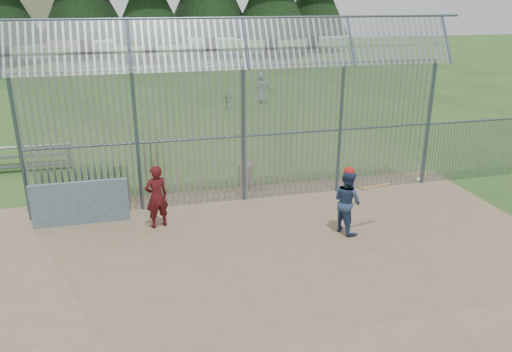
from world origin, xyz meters
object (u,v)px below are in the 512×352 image
object	(u,v)px
onlooker	(157,197)
trash_can	(246,175)
dugout_wall	(81,203)
bleacher	(27,157)
batter	(347,202)

from	to	relation	value
onlooker	trash_can	distance (m)	3.84
dugout_wall	onlooker	distance (m)	2.10
onlooker	bleacher	size ratio (longest dim) A/B	0.57
onlooker	trash_can	xyz separation A→B (m)	(2.95, 2.41, -0.50)
dugout_wall	bleacher	xyz separation A→B (m)	(-2.25, 5.35, -0.21)
batter	onlooker	size ratio (longest dim) A/B	0.98
dugout_wall	batter	world-z (taller)	batter
bleacher	batter	bearing A→B (deg)	-39.90
batter	onlooker	bearing A→B (deg)	55.33
trash_can	bleacher	distance (m)	8.03
dugout_wall	trash_can	distance (m)	5.22
dugout_wall	onlooker	bearing A→B (deg)	-18.96
onlooker	dugout_wall	bearing A→B (deg)	-37.64
dugout_wall	onlooker	xyz separation A→B (m)	(1.97, -0.68, 0.26)
dugout_wall	batter	distance (m)	7.04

